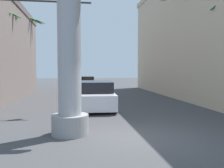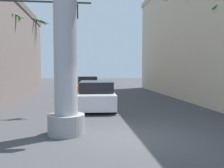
{
  "view_description": "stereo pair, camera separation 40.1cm",
  "coord_description": "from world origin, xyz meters",
  "views": [
    {
      "loc": [
        -1.96,
        -7.98,
        2.29
      ],
      "look_at": [
        0.0,
        5.09,
        1.48
      ],
      "focal_mm": 40.0,
      "sensor_mm": 36.0,
      "label": 1
    },
    {
      "loc": [
        -1.56,
        -8.03,
        2.29
      ],
      "look_at": [
        0.0,
        5.09,
        1.48
      ],
      "focal_mm": 40.0,
      "sensor_mm": 36.0,
      "label": 2
    }
  ],
  "objects": [
    {
      "name": "ground_plane",
      "position": [
        0.0,
        10.0,
        0.0
      ],
      "size": [
        86.27,
        86.27,
        0.0
      ],
      "primitive_type": "plane",
      "color": "#424244"
    },
    {
      "name": "neon_sign_pole",
      "position": [
        -2.13,
        0.71,
        4.29
      ],
      "size": [
        2.84,
        1.29,
        9.77
      ],
      "color": "#9E9EA3",
      "rests_on": "ground"
    },
    {
      "name": "street_lamp",
      "position": [
        5.92,
        8.48,
        4.38
      ],
      "size": [
        2.7,
        0.28,
        7.21
      ],
      "color": "#59595E",
      "rests_on": "ground"
    },
    {
      "name": "traffic_light_mast",
      "position": [
        -4.69,
        5.18,
        4.11
      ],
      "size": [
        5.33,
        0.32,
        5.8
      ],
      "color": "#333333",
      "rests_on": "ground"
    },
    {
      "name": "car_lead",
      "position": [
        -0.77,
        6.37,
        0.74
      ],
      "size": [
        2.3,
        4.92,
        1.56
      ],
      "color": "black",
      "rests_on": "ground"
    },
    {
      "name": "car_far",
      "position": [
        -1.14,
        15.98,
        0.74
      ],
      "size": [
        2.22,
        4.72,
        1.56
      ],
      "color": "black",
      "rests_on": "ground"
    },
    {
      "name": "palm_tree_far_left",
      "position": [
        -6.42,
        17.06,
        5.12
      ],
      "size": [
        3.28,
        3.23,
        7.33
      ],
      "color": "brown",
      "rests_on": "ground"
    },
    {
      "name": "palm_tree_mid_left",
      "position": [
        -6.64,
        10.01,
        3.9
      ],
      "size": [
        2.38,
        2.48,
        6.31
      ],
      "color": "brown",
      "rests_on": "ground"
    },
    {
      "name": "palm_tree_far_right",
      "position": [
        6.99,
        20.23,
        4.49
      ],
      "size": [
        2.61,
        2.55,
        7.31
      ],
      "color": "brown",
      "rests_on": "ground"
    }
  ]
}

